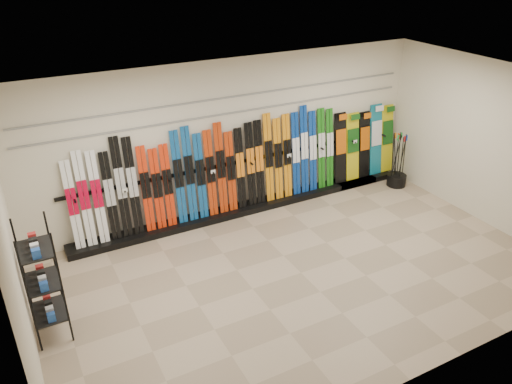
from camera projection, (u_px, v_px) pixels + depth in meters
floor at (301, 273)px, 8.12m from camera, size 8.00×8.00×0.00m
back_wall at (233, 138)px, 9.41m from camera, size 8.00×0.00×8.00m
left_wall at (14, 263)px, 5.77m from camera, size 0.00×5.00×5.00m
right_wall at (489, 145)px, 9.10m from camera, size 0.00×5.00×5.00m
ceiling at (310, 92)px, 6.76m from camera, size 8.00×8.00×0.00m
ski_rack_base at (249, 207)px, 9.98m from camera, size 8.00×0.40×0.12m
skis at (217, 172)px, 9.35m from camera, size 5.37×0.25×1.82m
snowboards at (365, 144)px, 10.87m from camera, size 1.58×0.24×1.56m
accessory_rack at (43, 282)px, 6.52m from camera, size 0.40×0.60×1.70m
pole_bin at (396, 180)px, 10.95m from camera, size 0.41×0.41×0.25m
ski_poles at (398, 160)px, 10.71m from camera, size 0.26×0.32×1.18m
slatwall_rail_0 at (233, 113)px, 9.16m from camera, size 7.60×0.02×0.03m
slatwall_rail_1 at (232, 97)px, 9.03m from camera, size 7.60×0.02×0.03m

